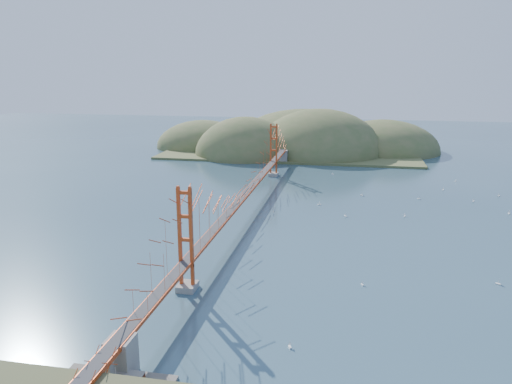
% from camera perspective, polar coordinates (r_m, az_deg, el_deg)
% --- Properties ---
extents(ground, '(320.00, 320.00, 0.00)m').
position_cam_1_polar(ground, '(83.41, -1.25, -2.44)').
color(ground, '#2C4859').
rests_on(ground, ground).
extents(bridge, '(2.20, 94.40, 12.00)m').
position_cam_1_polar(bridge, '(81.87, -1.25, 2.31)').
color(bridge, gray).
rests_on(bridge, ground).
extents(fort, '(3.70, 2.30, 1.75)m').
position_cam_1_polar(fort, '(41.59, -15.67, -20.21)').
color(fort, brown).
rests_on(fort, ground).
extents(far_headlands, '(84.00, 58.00, 25.00)m').
position_cam_1_polar(far_headlands, '(149.29, 5.18, 4.90)').
color(far_headlands, brown).
rests_on(far_headlands, ground).
extents(sailboat_16, '(0.66, 0.66, 0.70)m').
position_cam_1_polar(sailboat_16, '(82.81, 10.18, -2.68)').
color(sailboat_16, white).
rests_on(sailboat_16, ground).
extents(sailboat_8, '(0.67, 0.67, 0.70)m').
position_cam_1_polar(sailboat_8, '(104.72, 25.99, -0.37)').
color(sailboat_8, white).
rests_on(sailboat_8, ground).
extents(sailboat_17, '(0.53, 0.49, 0.60)m').
position_cam_1_polar(sailboat_17, '(114.40, 21.85, 1.17)').
color(sailboat_17, white).
rests_on(sailboat_17, ground).
extents(sailboat_4, '(0.60, 0.60, 0.63)m').
position_cam_1_polar(sailboat_4, '(98.70, 23.59, -0.93)').
color(sailboat_4, white).
rests_on(sailboat_4, ground).
extents(sailboat_5, '(0.55, 0.63, 0.72)m').
position_cam_1_polar(sailboat_5, '(92.95, 26.94, -2.17)').
color(sailboat_5, white).
rests_on(sailboat_5, ground).
extents(sailboat_2, '(0.69, 0.69, 0.73)m').
position_cam_1_polar(sailboat_2, '(63.13, 25.97, -9.35)').
color(sailboat_2, white).
rests_on(sailboat_2, ground).
extents(sailboat_10, '(0.59, 0.59, 0.66)m').
position_cam_1_polar(sailboat_10, '(45.55, 3.90, -17.15)').
color(sailboat_10, white).
rests_on(sailboat_10, ground).
extents(sailboat_7, '(0.69, 0.69, 0.75)m').
position_cam_1_polar(sailboat_7, '(96.73, 12.02, -0.32)').
color(sailboat_7, white).
rests_on(sailboat_7, ground).
extents(sailboat_6, '(0.53, 0.53, 0.59)m').
position_cam_1_polar(sailboat_6, '(58.00, 12.06, -10.25)').
color(sailboat_6, white).
rests_on(sailboat_6, ground).
extents(sailboat_3, '(0.64, 0.59, 0.72)m').
position_cam_1_polar(sailboat_3, '(88.97, 7.25, -1.38)').
color(sailboat_3, white).
rests_on(sailboat_3, ground).
extents(sailboat_0, '(0.57, 0.60, 0.68)m').
position_cam_1_polar(sailboat_0, '(85.03, 16.62, -2.61)').
color(sailboat_0, white).
rests_on(sailboat_0, ground).
extents(sailboat_12, '(0.56, 0.51, 0.63)m').
position_cam_1_polar(sailboat_12, '(114.69, 8.74, 2.07)').
color(sailboat_12, white).
rests_on(sailboat_12, ground).
extents(sailboat_extra_0, '(0.56, 0.61, 0.68)m').
position_cam_1_polar(sailboat_extra_0, '(105.44, 20.59, 0.26)').
color(sailboat_extra_0, white).
rests_on(sailboat_extra_0, ground).
extents(sailboat_extra_1, '(0.66, 0.66, 0.70)m').
position_cam_1_polar(sailboat_extra_1, '(96.96, 18.14, -0.69)').
color(sailboat_extra_1, white).
rests_on(sailboat_extra_1, ground).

